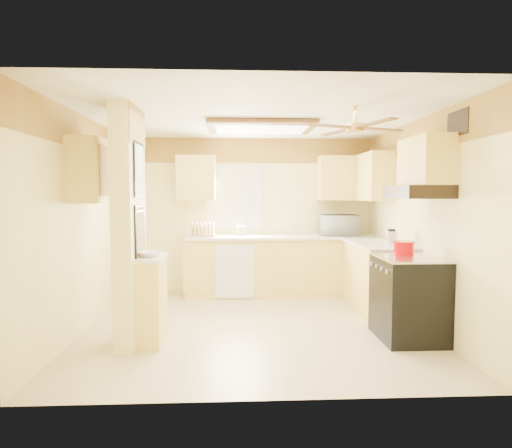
{
  "coord_description": "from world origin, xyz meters",
  "views": [
    {
      "loc": [
        -0.23,
        -5.09,
        1.6
      ],
      "look_at": [
        0.03,
        0.35,
        1.22
      ],
      "focal_mm": 30.0,
      "sensor_mm": 36.0,
      "label": 1
    }
  ],
  "objects": [
    {
      "name": "floor",
      "position": [
        0.0,
        0.0,
        0.0
      ],
      "size": [
        4.0,
        4.0,
        0.0
      ],
      "primitive_type": "plane",
      "color": "#CCBA8D",
      "rests_on": "ground"
    },
    {
      "name": "ceiling",
      "position": [
        0.0,
        0.0,
        2.5
      ],
      "size": [
        4.0,
        4.0,
        0.0
      ],
      "primitive_type": "plane",
      "rotation": [
        3.14,
        0.0,
        0.0
      ],
      "color": "white",
      "rests_on": "wall_back"
    },
    {
      "name": "wall_back",
      "position": [
        0.0,
        1.9,
        1.25
      ],
      "size": [
        4.0,
        0.0,
        4.0
      ],
      "primitive_type": "plane",
      "rotation": [
        1.57,
        0.0,
        0.0
      ],
      "color": "#FFEE9B",
      "rests_on": "floor"
    },
    {
      "name": "wall_front",
      "position": [
        0.0,
        -1.9,
        1.25
      ],
      "size": [
        4.0,
        0.0,
        4.0
      ],
      "primitive_type": "plane",
      "rotation": [
        -1.57,
        0.0,
        0.0
      ],
      "color": "#FFEE9B",
      "rests_on": "floor"
    },
    {
      "name": "wall_left",
      "position": [
        -2.0,
        0.0,
        1.25
      ],
      "size": [
        0.0,
        3.8,
        3.8
      ],
      "primitive_type": "plane",
      "rotation": [
        1.57,
        0.0,
        1.57
      ],
      "color": "#FFEE9B",
      "rests_on": "floor"
    },
    {
      "name": "wall_right",
      "position": [
        2.0,
        0.0,
        1.25
      ],
      "size": [
        0.0,
        3.8,
        3.8
      ],
      "primitive_type": "plane",
      "rotation": [
        1.57,
        0.0,
        -1.57
      ],
      "color": "#FFEE9B",
      "rests_on": "floor"
    },
    {
      "name": "wallpaper_border",
      "position": [
        0.0,
        1.88,
        2.3
      ],
      "size": [
        4.0,
        0.02,
        0.4
      ],
      "primitive_type": "cube",
      "color": "gold",
      "rests_on": "wall_back"
    },
    {
      "name": "partition_column",
      "position": [
        -1.35,
        -0.55,
        1.25
      ],
      "size": [
        0.2,
        0.7,
        2.5
      ],
      "primitive_type": "cube",
      "color": "#FFEE9B",
      "rests_on": "floor"
    },
    {
      "name": "partition_ledge",
      "position": [
        -1.13,
        -0.55,
        0.45
      ],
      "size": [
        0.25,
        0.55,
        0.9
      ],
      "primitive_type": "cube",
      "color": "#EBD36C",
      "rests_on": "floor"
    },
    {
      "name": "ledge_top",
      "position": [
        -1.13,
        -0.55,
        0.92
      ],
      "size": [
        0.28,
        0.58,
        0.04
      ],
      "primitive_type": "cube",
      "color": "white",
      "rests_on": "partition_ledge"
    },
    {
      "name": "lower_cabinets_back",
      "position": [
        0.5,
        1.6,
        0.45
      ],
      "size": [
        3.0,
        0.6,
        0.9
      ],
      "primitive_type": "cube",
      "color": "#EBD36C",
      "rests_on": "floor"
    },
    {
      "name": "lower_cabinets_right",
      "position": [
        1.7,
        0.6,
        0.45
      ],
      "size": [
        0.6,
        1.4,
        0.9
      ],
      "primitive_type": "cube",
      "color": "#EBD36C",
      "rests_on": "floor"
    },
    {
      "name": "countertop_back",
      "position": [
        0.5,
        1.59,
        0.92
      ],
      "size": [
        3.04,
        0.64,
        0.04
      ],
      "primitive_type": "cube",
      "color": "white",
      "rests_on": "lower_cabinets_back"
    },
    {
      "name": "countertop_right",
      "position": [
        1.69,
        0.6,
        0.92
      ],
      "size": [
        0.64,
        1.44,
        0.04
      ],
      "primitive_type": "cube",
      "color": "white",
      "rests_on": "lower_cabinets_right"
    },
    {
      "name": "dishwasher_panel",
      "position": [
        -0.25,
        1.29,
        0.43
      ],
      "size": [
        0.58,
        0.02,
        0.8
      ],
      "primitive_type": "cube",
      "color": "white",
      "rests_on": "lower_cabinets_back"
    },
    {
      "name": "window",
      "position": [
        -0.25,
        1.89,
        1.55
      ],
      "size": [
        0.92,
        0.02,
        1.02
      ],
      "color": "white",
      "rests_on": "wall_back"
    },
    {
      "name": "upper_cab_back_left",
      "position": [
        -0.85,
        1.72,
        1.85
      ],
      "size": [
        0.6,
        0.35,
        0.7
      ],
      "primitive_type": "cube",
      "color": "#EBD36C",
      "rests_on": "wall_back"
    },
    {
      "name": "upper_cab_back_right",
      "position": [
        1.55,
        1.72,
        1.85
      ],
      "size": [
        0.9,
        0.35,
        0.7
      ],
      "primitive_type": "cube",
      "color": "#EBD36C",
      "rests_on": "wall_back"
    },
    {
      "name": "upper_cab_right",
      "position": [
        1.82,
        1.25,
        1.85
      ],
      "size": [
        0.35,
        1.0,
        0.7
      ],
      "primitive_type": "cube",
      "color": "#EBD36C",
      "rests_on": "wall_right"
    },
    {
      "name": "upper_cab_left_wall",
      "position": [
        -1.82,
        -0.25,
        1.85
      ],
      "size": [
        0.35,
        0.75,
        0.7
      ],
      "primitive_type": "cube",
      "color": "#EBD36C",
      "rests_on": "wall_left"
    },
    {
      "name": "upper_cab_over_stove",
      "position": [
        1.82,
        -0.55,
        1.95
      ],
      "size": [
        0.35,
        0.76,
        0.52
      ],
      "primitive_type": "cube",
      "color": "#EBD36C",
      "rests_on": "wall_right"
    },
    {
      "name": "stove",
      "position": [
        1.67,
        -0.55,
        0.46
      ],
      "size": [
        0.68,
        0.77,
        0.92
      ],
      "color": "black",
      "rests_on": "floor"
    },
    {
      "name": "range_hood",
      "position": [
        1.74,
        -0.55,
        1.62
      ],
      "size": [
        0.5,
        0.76,
        0.14
      ],
      "primitive_type": "cube",
      "color": "black",
      "rests_on": "upper_cab_over_stove"
    },
    {
      "name": "poster_menu",
      "position": [
        -1.24,
        -0.55,
        1.85
      ],
      "size": [
        0.02,
        0.42,
        0.57
      ],
      "color": "black",
      "rests_on": "partition_column"
    },
    {
      "name": "poster_nashville",
      "position": [
        -1.24,
        -0.55,
        1.2
      ],
      "size": [
        0.02,
        0.42,
        0.57
      ],
      "color": "black",
      "rests_on": "partition_column"
    },
    {
      "name": "ceiling_light_panel",
      "position": [
        0.1,
        0.5,
        2.46
      ],
      "size": [
        1.35,
        0.95,
        0.06
      ],
      "color": "brown",
      "rests_on": "ceiling"
    },
    {
      "name": "ceiling_fan",
      "position": [
        1.0,
        -0.7,
        2.29
      ],
      "size": [
        1.15,
        1.15,
        0.26
      ],
      "color": "gold",
      "rests_on": "ceiling"
    },
    {
      "name": "vent_grate",
      "position": [
        1.98,
        -0.9,
        2.3
      ],
      "size": [
        0.02,
        0.4,
        0.25
      ],
      "primitive_type": "cube",
      "color": "black",
      "rests_on": "wall_right"
    },
    {
      "name": "microwave",
      "position": [
        1.42,
        1.64,
        1.1
      ],
      "size": [
        0.6,
        0.41,
        0.33
      ],
      "primitive_type": "imported",
      "rotation": [
        0.0,
        0.0,
        3.12
      ],
      "color": "white",
      "rests_on": "countertop_back"
    },
    {
      "name": "bowl",
      "position": [
        -1.13,
        -0.59,
        0.97
      ],
      "size": [
        0.29,
        0.29,
        0.06
      ],
      "primitive_type": "imported",
      "rotation": [
        0.0,
        0.0,
        -0.3
      ],
      "color": "white",
      "rests_on": "ledge_top"
    },
    {
      "name": "dutch_oven",
      "position": [
        1.65,
        -0.42,
        0.99
      ],
      "size": [
        0.23,
        0.23,
        0.16
      ],
      "color": "#B70005",
      "rests_on": "stove"
    },
    {
      "name": "kettle",
      "position": [
        1.75,
        0.22,
        1.04
      ],
      "size": [
        0.14,
        0.14,
        0.22
      ],
      "color": "silver",
      "rests_on": "countertop_right"
    },
    {
      "name": "dish_rack",
      "position": [
        -0.74,
        1.57,
        1.02
      ],
      "size": [
        0.38,
        0.29,
        0.22
      ],
      "color": "#D9B37D",
      "rests_on": "countertop_back"
    },
    {
      "name": "utensil_crock",
      "position": [
        -0.15,
        1.69,
        1.02
      ],
      "size": [
        0.12,
        0.12,
        0.24
      ],
      "color": "white",
      "rests_on": "countertop_back"
    }
  ]
}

